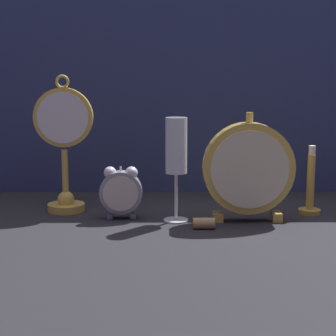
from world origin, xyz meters
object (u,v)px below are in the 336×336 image
(pocket_watch_on_stand, at_px, (64,146))
(champagne_flute, at_px, (176,153))
(wine_cork, at_px, (204,223))
(brass_candlestick, at_px, (310,191))
(mantel_clock_silver, at_px, (248,169))
(alarm_clock_twin_bell, at_px, (121,190))

(pocket_watch_on_stand, height_order, champagne_flute, pocket_watch_on_stand)
(pocket_watch_on_stand, relative_size, wine_cork, 7.06)
(brass_candlestick, distance_m, wine_cork, 0.27)
(mantel_clock_silver, distance_m, brass_candlestick, 0.17)
(mantel_clock_silver, relative_size, wine_cork, 5.31)
(alarm_clock_twin_bell, distance_m, brass_candlestick, 0.41)
(pocket_watch_on_stand, height_order, wine_cork, pocket_watch_on_stand)
(alarm_clock_twin_bell, bearing_deg, brass_candlestick, 5.32)
(champagne_flute, bearing_deg, wine_cork, -48.03)
(pocket_watch_on_stand, distance_m, brass_candlestick, 0.54)
(pocket_watch_on_stand, xyz_separation_m, alarm_clock_twin_bell, (0.13, -0.07, -0.08))
(brass_candlestick, relative_size, wine_cork, 3.53)
(wine_cork, bearing_deg, pocket_watch_on_stand, 153.65)
(pocket_watch_on_stand, distance_m, wine_cork, 0.35)
(alarm_clock_twin_bell, bearing_deg, champagne_flute, -9.79)
(mantel_clock_silver, bearing_deg, pocket_watch_on_stand, 166.89)
(alarm_clock_twin_bell, xyz_separation_m, brass_candlestick, (0.40, 0.04, -0.01))
(pocket_watch_on_stand, bearing_deg, wine_cork, -26.35)
(alarm_clock_twin_bell, xyz_separation_m, mantel_clock_silver, (0.26, -0.02, 0.05))
(alarm_clock_twin_bell, height_order, mantel_clock_silver, mantel_clock_silver)
(champagne_flute, bearing_deg, brass_candlestick, 11.18)
(alarm_clock_twin_bell, bearing_deg, wine_cork, -25.17)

